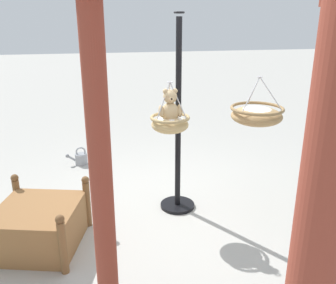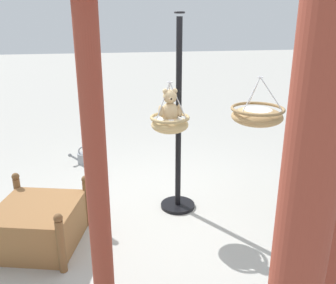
{
  "view_description": "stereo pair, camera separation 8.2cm",
  "coord_description": "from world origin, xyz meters",
  "px_view_note": "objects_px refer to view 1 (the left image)",
  "views": [
    {
      "loc": [
        0.76,
        4.06,
        2.4
      ],
      "look_at": [
        -0.0,
        0.06,
        0.96
      ],
      "focal_mm": 39.39,
      "sensor_mm": 36.0,
      "label": 1
    },
    {
      "loc": [
        0.68,
        4.08,
        2.4
      ],
      "look_at": [
        -0.0,
        0.06,
        0.96
      ],
      "focal_mm": 39.39,
      "sensor_mm": 36.0,
      "label": 2
    }
  ],
  "objects_px": {
    "teddy_bear": "(170,109)",
    "greenhouse_pillar_far_back": "(101,179)",
    "hanging_basket_with_teddy": "(170,123)",
    "wooden_planter_box": "(38,225)",
    "display_pole_central": "(178,153)",
    "hanging_basket_left_high": "(257,115)",
    "watering_can": "(81,158)"
  },
  "relations": [
    {
      "from": "hanging_basket_with_teddy",
      "to": "wooden_planter_box",
      "type": "distance_m",
      "value": 1.8
    },
    {
      "from": "watering_can",
      "to": "display_pole_central",
      "type": "bearing_deg",
      "value": 127.12
    },
    {
      "from": "teddy_bear",
      "to": "watering_can",
      "type": "xyz_separation_m",
      "value": [
        1.14,
        -1.97,
        -1.29
      ]
    },
    {
      "from": "wooden_planter_box",
      "to": "hanging_basket_left_high",
      "type": "bearing_deg",
      "value": -174.15
    },
    {
      "from": "wooden_planter_box",
      "to": "watering_can",
      "type": "distance_m",
      "value": 2.28
    },
    {
      "from": "greenhouse_pillar_far_back",
      "to": "wooden_planter_box",
      "type": "height_order",
      "value": "greenhouse_pillar_far_back"
    },
    {
      "from": "teddy_bear",
      "to": "greenhouse_pillar_far_back",
      "type": "bearing_deg",
      "value": 61.64
    },
    {
      "from": "hanging_basket_left_high",
      "to": "greenhouse_pillar_far_back",
      "type": "height_order",
      "value": "greenhouse_pillar_far_back"
    },
    {
      "from": "hanging_basket_with_teddy",
      "to": "hanging_basket_left_high",
      "type": "height_order",
      "value": "hanging_basket_left_high"
    },
    {
      "from": "display_pole_central",
      "to": "hanging_basket_left_high",
      "type": "xyz_separation_m",
      "value": [
        -0.87,
        0.29,
        0.53
      ]
    },
    {
      "from": "display_pole_central",
      "to": "wooden_planter_box",
      "type": "relative_size",
      "value": 2.16
    },
    {
      "from": "display_pole_central",
      "to": "watering_can",
      "type": "distance_m",
      "value": 2.23
    },
    {
      "from": "display_pole_central",
      "to": "hanging_basket_with_teddy",
      "type": "height_order",
      "value": "display_pole_central"
    },
    {
      "from": "display_pole_central",
      "to": "teddy_bear",
      "type": "bearing_deg",
      "value": 61.02
    },
    {
      "from": "display_pole_central",
      "to": "watering_can",
      "type": "xyz_separation_m",
      "value": [
        1.29,
        -1.7,
        -0.64
      ]
    },
    {
      "from": "display_pole_central",
      "to": "greenhouse_pillar_far_back",
      "type": "height_order",
      "value": "greenhouse_pillar_far_back"
    },
    {
      "from": "teddy_bear",
      "to": "wooden_planter_box",
      "type": "bearing_deg",
      "value": 10.43
    },
    {
      "from": "wooden_planter_box",
      "to": "watering_can",
      "type": "height_order",
      "value": "wooden_planter_box"
    },
    {
      "from": "hanging_basket_left_high",
      "to": "watering_can",
      "type": "xyz_separation_m",
      "value": [
        2.16,
        -1.99,
        -1.17
      ]
    },
    {
      "from": "teddy_bear",
      "to": "hanging_basket_left_high",
      "type": "height_order",
      "value": "hanging_basket_left_high"
    },
    {
      "from": "teddy_bear",
      "to": "watering_can",
      "type": "bearing_deg",
      "value": -60.03
    },
    {
      "from": "teddy_bear",
      "to": "greenhouse_pillar_far_back",
      "type": "xyz_separation_m",
      "value": [
        0.79,
        1.46,
        -0.11
      ]
    },
    {
      "from": "display_pole_central",
      "to": "greenhouse_pillar_far_back",
      "type": "distance_m",
      "value": 2.04
    },
    {
      "from": "wooden_planter_box",
      "to": "teddy_bear",
      "type": "bearing_deg",
      "value": -169.57
    },
    {
      "from": "hanging_basket_left_high",
      "to": "greenhouse_pillar_far_back",
      "type": "xyz_separation_m",
      "value": [
        1.81,
        1.45,
        0.0
      ]
    },
    {
      "from": "teddy_bear",
      "to": "greenhouse_pillar_far_back",
      "type": "relative_size",
      "value": 0.15
    },
    {
      "from": "teddy_bear",
      "to": "hanging_basket_with_teddy",
      "type": "bearing_deg",
      "value": -90.0
    },
    {
      "from": "hanging_basket_with_teddy",
      "to": "wooden_planter_box",
      "type": "xyz_separation_m",
      "value": [
        1.49,
        0.3,
        -0.96
      ]
    },
    {
      "from": "hanging_basket_left_high",
      "to": "watering_can",
      "type": "distance_m",
      "value": 3.16
    },
    {
      "from": "hanging_basket_with_teddy",
      "to": "greenhouse_pillar_far_back",
      "type": "bearing_deg",
      "value": 61.98
    },
    {
      "from": "greenhouse_pillar_far_back",
      "to": "teddy_bear",
      "type": "bearing_deg",
      "value": -118.36
    },
    {
      "from": "display_pole_central",
      "to": "watering_can",
      "type": "relative_size",
      "value": 6.89
    }
  ]
}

